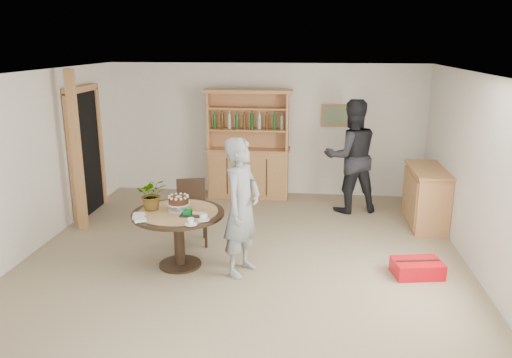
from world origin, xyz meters
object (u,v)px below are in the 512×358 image
object	(u,v)px
dining_chair	(192,207)
dining_table	(178,223)
teen_boy	(242,207)
hutch	(249,161)
adult_person	(351,156)
red_suitcase	(417,268)
sideboard	(426,197)

from	to	relation	value
dining_chair	dining_table	bearing A→B (deg)	-104.29
teen_boy	dining_table	bearing A→B (deg)	103.80
hutch	adult_person	bearing A→B (deg)	-19.98
red_suitcase	teen_boy	bearing A→B (deg)	173.31
sideboard	adult_person	size ratio (longest dim) A/B	0.64
sideboard	red_suitcase	world-z (taller)	sideboard
dining_table	dining_chair	bearing A→B (deg)	91.50
teen_boy	hutch	bearing A→B (deg)	26.22
dining_table	red_suitcase	size ratio (longest dim) A/B	1.81
dining_table	red_suitcase	bearing A→B (deg)	0.80
sideboard	teen_boy	bearing A→B (deg)	-142.82
teen_boy	adult_person	distance (m)	3.04
sideboard	dining_table	xyz separation A→B (m)	(-3.56, -1.96, 0.13)
sideboard	teen_boy	distance (m)	3.43
sideboard	red_suitcase	size ratio (longest dim) A/B	1.90
dining_table	dining_chair	xyz separation A→B (m)	(-0.02, 0.83, -0.07)
red_suitcase	sideboard	bearing A→B (deg)	65.59
sideboard	dining_chair	xyz separation A→B (m)	(-3.58, -1.13, 0.06)
adult_person	red_suitcase	bearing A→B (deg)	89.91
dining_chair	teen_boy	distance (m)	1.32
dining_chair	red_suitcase	size ratio (longest dim) A/B	1.43
hutch	dining_chair	distance (m)	2.44
dining_table	adult_person	xyz separation A→B (m)	(2.38, 2.52, 0.38)
dining_table	dining_chair	distance (m)	0.83
hutch	dining_chair	xyz separation A→B (m)	(-0.54, -2.37, -0.15)
hutch	sideboard	xyz separation A→B (m)	(3.04, -1.24, -0.22)
sideboard	dining_chair	world-z (taller)	dining_chair
sideboard	teen_boy	world-z (taller)	teen_boy
dining_table	adult_person	distance (m)	3.49
hutch	dining_table	bearing A→B (deg)	-99.24
dining_chair	red_suitcase	distance (m)	3.23
sideboard	dining_chair	distance (m)	3.76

